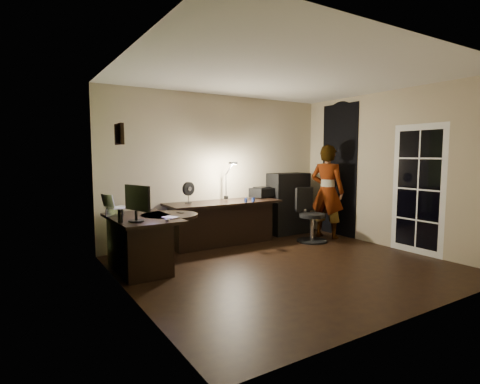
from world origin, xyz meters
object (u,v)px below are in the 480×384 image
desk_left (142,244)px  office_chair (312,215)px  monitor (136,208)px  cabinet (288,203)px  desk_right (224,223)px  person (327,192)px

desk_left → office_chair: (3.20, 0.05, 0.12)m
monitor → cabinet: bearing=1.9°
monitor → office_chair: bearing=-10.6°
desk_right → office_chair: bearing=-23.5°
monitor → office_chair: monitor is taller
desk_left → person: 3.73m
cabinet → monitor: cabinet is taller
desk_left → office_chair: size_ratio=1.32×
desk_left → monitor: size_ratio=2.58×
desk_left → desk_right: (1.70, 0.71, 0.01)m
desk_right → person: size_ratio=1.15×
desk_right → desk_left: bearing=-157.0°
desk_right → monitor: size_ratio=4.09×
cabinet → person: bearing=-59.8°
cabinet → person: 0.85m
office_chair → monitor: bearing=-174.8°
desk_right → cabinet: size_ratio=1.68×
monitor → person: 3.90m
desk_left → desk_right: bearing=21.8°
desk_right → person: 2.13m
cabinet → monitor: bearing=-160.6°
monitor → office_chair: (3.38, 0.38, -0.43)m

